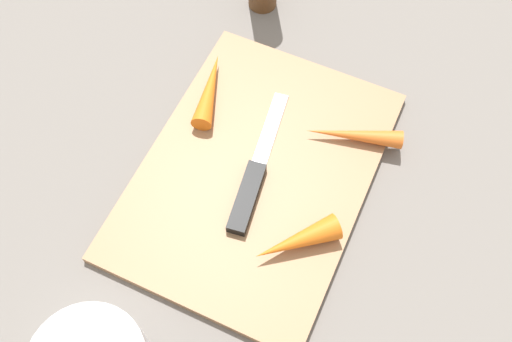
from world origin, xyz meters
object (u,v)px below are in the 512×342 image
object	(u,v)px
carrot_longest	(354,135)
carrot_shortest	(297,241)
cutting_board	(256,173)
knife	(250,188)
carrot_medium	(210,89)

from	to	relation	value
carrot_longest	carrot_shortest	bearing A→B (deg)	68.51
carrot_longest	carrot_shortest	xyz separation A→B (m)	(-0.16, 0.01, 0.00)
carrot_longest	cutting_board	bearing A→B (deg)	26.65
knife	carrot_medium	size ratio (longest dim) A/B	1.86
cutting_board	carrot_shortest	distance (m)	0.11
knife	carrot_shortest	xyz separation A→B (m)	(-0.04, -0.08, 0.01)
carrot_medium	knife	bearing A→B (deg)	-149.89
cutting_board	carrot_shortest	size ratio (longest dim) A/B	3.71
carrot_medium	carrot_shortest	world-z (taller)	carrot_shortest
knife	carrot_longest	xyz separation A→B (m)	(0.11, -0.09, 0.01)
carrot_longest	carrot_medium	bearing A→B (deg)	-14.11
cutting_board	carrot_longest	distance (m)	0.13
carrot_longest	carrot_shortest	distance (m)	0.16
cutting_board	carrot_medium	world-z (taller)	carrot_medium
carrot_medium	cutting_board	bearing A→B (deg)	-142.79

